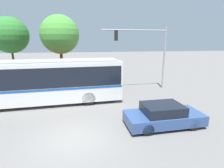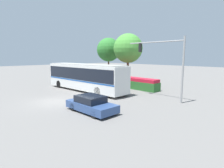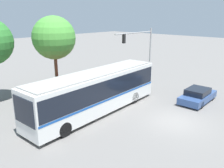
% 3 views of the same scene
% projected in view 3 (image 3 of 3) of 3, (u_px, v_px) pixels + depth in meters
% --- Properties ---
extents(ground_plane, '(140.00, 140.00, 0.00)m').
position_uv_depth(ground_plane, '(174.00, 121.00, 17.05)').
color(ground_plane, slate).
extents(city_bus, '(12.49, 3.14, 3.32)m').
position_uv_depth(city_bus, '(97.00, 90.00, 18.15)').
color(city_bus, silver).
rests_on(city_bus, ground).
extents(sedan_foreground, '(4.36, 2.00, 1.28)m').
position_uv_depth(sedan_foreground, '(198.00, 96.00, 20.67)').
color(sedan_foreground, navy).
rests_on(sedan_foreground, ground).
extents(traffic_light_pole, '(6.29, 0.24, 6.08)m').
position_uv_depth(traffic_light_pole, '(142.00, 47.00, 26.05)').
color(traffic_light_pole, gray).
rests_on(traffic_light_pole, ground).
extents(flowering_hedge, '(9.39, 1.49, 1.46)m').
position_uv_depth(flowering_hedge, '(75.00, 84.00, 23.72)').
color(flowering_hedge, '#286028').
rests_on(flowering_hedge, ground).
extents(street_tree_centre, '(4.18, 4.18, 7.48)m').
position_uv_depth(street_tree_centre, '(54.00, 38.00, 22.41)').
color(street_tree_centre, brown).
rests_on(street_tree_centre, ground).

